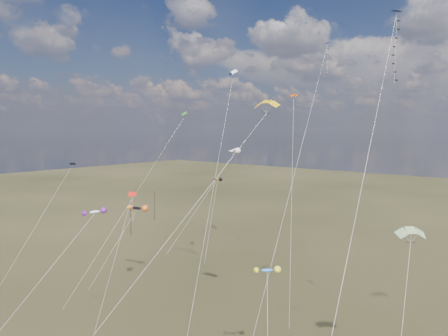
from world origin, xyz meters
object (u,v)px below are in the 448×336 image
Objects in this scene: parafoil_yellow at (266,103)px; utility_pole_far at (154,205)px; utility_pole_near at (131,218)px; diamond_black_high at (392,65)px; novelty_black_orange at (137,208)px.

utility_pole_far is at bearing 149.30° from parafoil_yellow.
utility_pole_near is 0.28× the size of parafoil_yellow.
diamond_black_high reaches higher than utility_pole_far.
utility_pole_far is 72.67m from parafoil_yellow.
utility_pole_near is at bearing 144.73° from novelty_black_orange.
utility_pole_far is 81.90m from diamond_black_high.
novelty_black_orange is at bearing -43.94° from utility_pole_far.
utility_pole_near is at bearing 157.56° from parafoil_yellow.
parafoil_yellow is (-11.52, -3.34, -3.10)m from diamond_black_high.
novelty_black_orange is at bearing -35.27° from utility_pole_near.
diamond_black_high is 12.39m from parafoil_yellow.
diamond_black_high is 42.32m from novelty_black_orange.
novelty_black_orange is at bearing 171.89° from parafoil_yellow.
novelty_black_orange is (24.53, -17.35, 8.11)m from utility_pole_near.
utility_pole_near is 1.00× the size of utility_pole_far.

